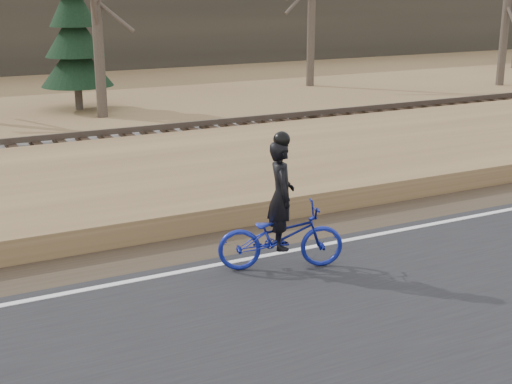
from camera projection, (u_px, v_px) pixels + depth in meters
name	position (u px, v px, depth m)	size (l,w,h in m)	color
ground	(499.00, 219.00, 13.99)	(120.00, 120.00, 0.00)	#96784C
edge_line	(492.00, 213.00, 14.14)	(120.00, 0.12, 0.01)	silver
shoulder	(457.00, 202.00, 15.01)	(120.00, 1.60, 0.04)	#473A2B
embankment	(372.00, 162.00, 17.51)	(120.00, 5.00, 0.44)	#96784C
ballast	(295.00, 135.00, 20.76)	(120.00, 3.00, 0.45)	slate
railroad	(295.00, 124.00, 20.67)	(120.00, 2.40, 0.29)	black
treeline_backdrop	(92.00, 12.00, 38.77)	(120.00, 4.00, 6.00)	#383328
cyclist	(281.00, 226.00, 11.23)	(2.12, 1.33, 2.22)	navy
bare_tree_near_left	(97.00, 22.00, 23.88)	(0.36, 0.36, 6.46)	brown
conifer	(74.00, 34.00, 25.56)	(2.60, 2.60, 5.74)	brown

